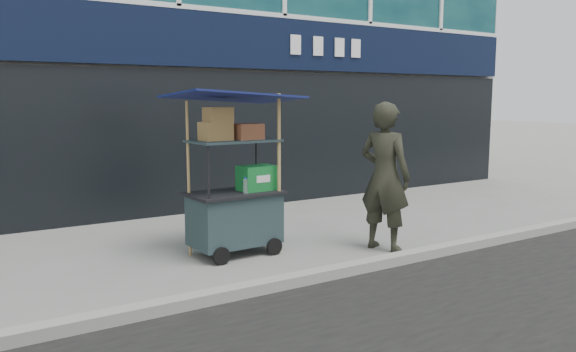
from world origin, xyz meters
TOP-DOWN VIEW (x-y plane):
  - ground at (0.00, 0.00)m, footprint 80.00×80.00m
  - curb at (0.00, -0.20)m, footprint 80.00×0.18m
  - vendor_cart at (-0.37, 1.21)m, footprint 1.56×1.14m
  - vendor_man at (1.33, 0.39)m, footprint 0.65×0.80m

SIDE VIEW (x-z plane):
  - ground at x=0.00m, z-range 0.00..0.00m
  - curb at x=0.00m, z-range 0.00..0.12m
  - vendor_cart at x=-0.37m, z-range -0.30..1.73m
  - vendor_man at x=1.33m, z-range 0.00..1.89m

